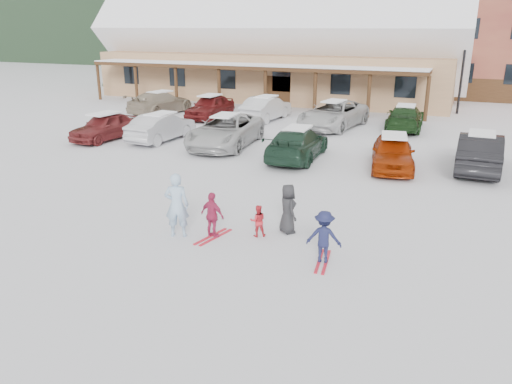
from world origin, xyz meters
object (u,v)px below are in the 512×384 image
at_px(child_magenta, 212,215).
at_px(parked_car_1, 161,127).
at_px(parked_car_5, 479,152).
at_px(parked_car_4, 393,152).
at_px(parked_car_8, 210,107).
at_px(day_lodge, 277,48).
at_px(adult_skier, 177,205).
at_px(parked_car_10, 333,114).
at_px(toddler_red, 258,221).
at_px(parked_car_9, 266,108).
at_px(parked_car_0, 105,127).
at_px(parked_car_3, 297,144).
at_px(parked_car_2, 226,131).
at_px(child_navy, 324,237).
at_px(bystander_dark, 288,209).
at_px(parked_car_7, 161,103).
at_px(lamp_post, 464,61).
at_px(parked_car_11, 405,118).

distance_m(child_magenta, parked_car_1, 13.09).
height_order(child_magenta, parked_car_5, parked_car_5).
bearing_deg(parked_car_4, parked_car_8, 139.35).
distance_m(day_lodge, adult_skier, 29.86).
bearing_deg(day_lodge, parked_car_10, -55.80).
bearing_deg(toddler_red, parked_car_9, -96.90).
height_order(parked_car_0, parked_car_3, parked_car_3).
bearing_deg(parked_car_2, parked_car_8, 118.10).
height_order(child_navy, parked_car_5, parked_car_5).
bearing_deg(day_lodge, parked_car_0, -97.36).
relative_size(child_navy, bystander_dark, 0.95).
bearing_deg(adult_skier, day_lodge, -95.29).
height_order(child_navy, parked_car_8, parked_car_8).
relative_size(adult_skier, parked_car_7, 0.36).
bearing_deg(parked_car_9, child_navy, 120.46).
bearing_deg(parked_car_5, lamp_post, -83.92).
bearing_deg(adult_skier, parked_car_2, -91.34).
relative_size(toddler_red, parked_car_5, 0.20).
height_order(toddler_red, child_navy, child_navy).
height_order(child_navy, parked_car_1, parked_car_1).
height_order(day_lodge, parked_car_5, day_lodge).
xyz_separation_m(parked_car_4, parked_car_11, (-0.52, 8.72, -0.02)).
relative_size(parked_car_2, parked_car_8, 1.29).
bearing_deg(parked_car_10, parked_car_8, -170.62).
xyz_separation_m(day_lodge, parked_car_9, (3.22, -10.62, -3.19)).
distance_m(child_navy, parked_car_0, 17.26).
relative_size(day_lodge, parked_car_3, 5.95).
bearing_deg(parked_car_0, parked_car_2, 15.18).
height_order(child_magenta, bystander_dark, bystander_dark).
bearing_deg(parked_car_4, parked_car_1, 166.57).
relative_size(parked_car_1, parked_car_2, 0.77).
xyz_separation_m(lamp_post, parked_car_10, (-6.62, -8.03, -2.71)).
distance_m(lamp_post, parked_car_4, 16.13).
bearing_deg(parked_car_4, parked_car_2, 163.81).
xyz_separation_m(adult_skier, parked_car_1, (-7.26, 10.47, -0.23)).
relative_size(lamp_post, parked_car_1, 1.44).
bearing_deg(lamp_post, parked_car_7, -157.61).
relative_size(day_lodge, parked_car_11, 6.06).
xyz_separation_m(parked_car_7, parked_car_11, (16.01, 0.68, -0.05)).
relative_size(parked_car_5, parked_car_11, 0.99).
bearing_deg(parked_car_2, bystander_dark, -59.91).
height_order(parked_car_5, parked_car_8, parked_car_5).
height_order(adult_skier, parked_car_8, adult_skier).
height_order(parked_car_3, parked_car_11, parked_car_3).
distance_m(bystander_dark, parked_car_3, 8.46).
xyz_separation_m(adult_skier, parked_car_8, (-7.97, 17.30, -0.19)).
bearing_deg(parked_car_7, parked_car_3, 156.05).
distance_m(parked_car_4, parked_car_8, 14.77).
bearing_deg(parked_car_1, parked_car_11, -141.95).
relative_size(lamp_post, parked_car_8, 1.42).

